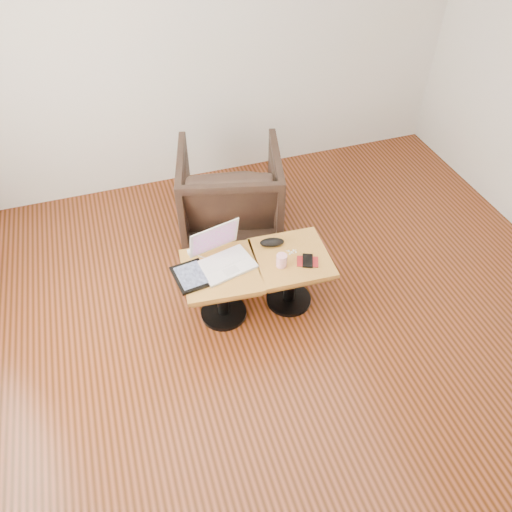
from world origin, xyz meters
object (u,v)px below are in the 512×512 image
object	(u,v)px
laptop	(222,256)
armchair	(230,192)
side_table_left	(222,281)
side_table_right	(291,268)
striped_cup	(282,261)

from	to	relation	value
laptop	armchair	distance (m)	0.91
armchair	side_table_left	bearing A→B (deg)	84.69
side_table_left	laptop	size ratio (longest dim) A/B	1.31
side_table_right	side_table_left	bearing A→B (deg)	-179.88
side_table_left	armchair	bearing A→B (deg)	75.77
laptop	striped_cup	world-z (taller)	laptop
armchair	side_table_right	bearing A→B (deg)	114.39
striped_cup	armchair	world-z (taller)	armchair
striped_cup	armchair	distance (m)	1.02
side_table_right	laptop	distance (m)	0.50
side_table_left	laptop	distance (m)	0.18
laptop	armchair	world-z (taller)	armchair
side_table_right	laptop	bearing A→B (deg)	171.77
side_table_left	striped_cup	bearing A→B (deg)	-7.57
side_table_left	laptop	xyz separation A→B (m)	(0.03, 0.07, 0.17)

